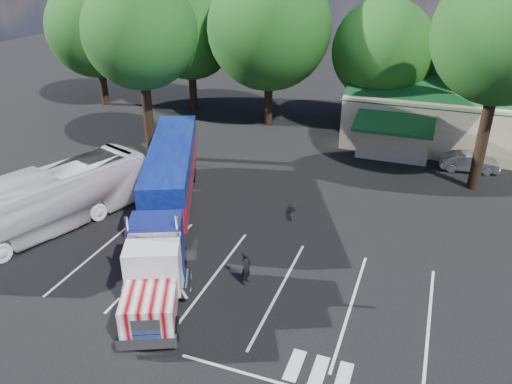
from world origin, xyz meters
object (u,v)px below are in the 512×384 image
(tour_bus, at_px, (45,202))
(silver_sedan, at_px, (469,162))
(semi_truck, at_px, (168,188))
(woman, at_px, (246,268))
(bicycle, at_px, (294,209))

(tour_bus, height_order, silver_sedan, tour_bus)
(semi_truck, bearing_deg, woman, -55.83)
(bicycle, distance_m, silver_sedan, 13.99)
(semi_truck, height_order, tour_bus, semi_truck)
(woman, bearing_deg, bicycle, 5.91)
(silver_sedan, bearing_deg, tour_bus, 119.30)
(woman, xyz_separation_m, tour_bus, (-11.85, 0.83, 0.83))
(bicycle, relative_size, silver_sedan, 0.42)
(woman, distance_m, tour_bus, 11.90)
(woman, bearing_deg, semi_truck, 65.82)
(semi_truck, xyz_separation_m, tour_bus, (-5.92, -2.83, -0.52))
(woman, xyz_separation_m, bicycle, (0.20, 6.93, -0.41))
(tour_bus, distance_m, silver_sedan, 27.06)
(woman, xyz_separation_m, silver_sedan, (9.63, 17.26, -0.19))
(bicycle, xyz_separation_m, tour_bus, (-12.05, -6.10, 1.24))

